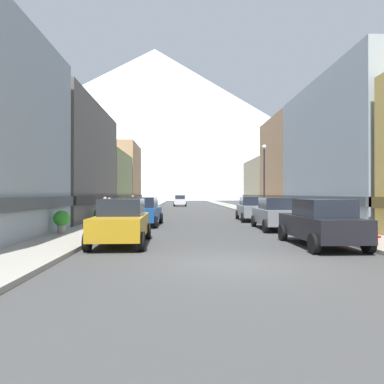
{
  "coord_description": "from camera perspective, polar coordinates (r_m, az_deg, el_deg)",
  "views": [
    {
      "loc": [
        -1.47,
        -9.78,
        1.98
      ],
      "look_at": [
        0.16,
        40.93,
        2.25
      ],
      "focal_mm": 32.57,
      "sensor_mm": 36.0,
      "label": 1
    }
  ],
  "objects": [
    {
      "name": "storefront_left_1",
      "position": [
        28.39,
        -23.64,
        4.1
      ],
      "size": [
        9.28,
        13.0,
        8.61
      ],
      "color": "#66605B",
      "rests_on": "ground"
    },
    {
      "name": "car_right_2",
      "position": [
        26.07,
        9.85,
        -2.69
      ],
      "size": [
        2.24,
        4.48,
        1.78
      ],
      "color": "slate",
      "rests_on": "ground"
    },
    {
      "name": "car_right_1",
      "position": [
        19.86,
        13.58,
        -3.43
      ],
      "size": [
        2.17,
        4.45,
        1.78
      ],
      "color": "slate",
      "rests_on": "ground"
    },
    {
      "name": "storefront_left_3",
      "position": [
        49.56,
        -13.65,
        2.34
      ],
      "size": [
        8.52,
        9.26,
        8.84
      ],
      "color": "tan",
      "rests_on": "ground"
    },
    {
      "name": "fire_hydrant_near",
      "position": [
        14.09,
        27.78,
        -6.21
      ],
      "size": [
        0.4,
        0.22,
        0.7
      ],
      "color": "red",
      "rests_on": "sidewalk_right"
    },
    {
      "name": "car_left_0",
      "position": [
        13.99,
        -11.45,
        -4.75
      ],
      "size": [
        2.16,
        4.45,
        1.78
      ],
      "color": "#B28419",
      "rests_on": "ground"
    },
    {
      "name": "storefront_right_2",
      "position": [
        37.44,
        19.61,
        3.78
      ],
      "size": [
        9.68,
        9.07,
        9.61
      ],
      "color": "tan",
      "rests_on": "ground"
    },
    {
      "name": "ground_plane",
      "position": [
        10.08,
        6.74,
        -11.65
      ],
      "size": [
        400.0,
        400.0,
        0.0
      ],
      "primitive_type": "plane",
      "color": "#3D3D3D"
    },
    {
      "name": "sidewalk_right",
      "position": [
        45.48,
        7.95,
        -2.71
      ],
      "size": [
        2.5,
        100.0,
        0.15
      ],
      "primitive_type": "cube",
      "color": "gray",
      "rests_on": "ground"
    },
    {
      "name": "pedestrian_2",
      "position": [
        22.61,
        -14.05,
        -3.02
      ],
      "size": [
        0.36,
        0.36,
        1.65
      ],
      "color": "#333338",
      "rests_on": "sidewalk_left"
    },
    {
      "name": "storefront_right_1",
      "position": [
        26.58,
        26.65,
        5.52
      ],
      "size": [
        7.59,
        13.82,
        9.66
      ],
      "color": "#99A5B2",
      "rests_on": "ground"
    },
    {
      "name": "car_left_1",
      "position": [
        21.88,
        -7.96,
        -3.14
      ],
      "size": [
        2.23,
        4.47,
        1.78
      ],
      "color": "#19478C",
      "rests_on": "ground"
    },
    {
      "name": "mountain_backdrop",
      "position": [
        276.1,
        -6.14,
        11.22
      ],
      "size": [
        333.84,
        333.84,
        114.27
      ],
      "primitive_type": "cone",
      "color": "silver",
      "rests_on": "ground"
    },
    {
      "name": "sidewalk_left",
      "position": [
        45.07,
        -7.93,
        -2.73
      ],
      "size": [
        2.5,
        100.0,
        0.15
      ],
      "primitive_type": "cube",
      "color": "gray",
      "rests_on": "ground"
    },
    {
      "name": "car_driving_0",
      "position": [
        56.48,
        -1.97,
        -1.41
      ],
      "size": [
        2.06,
        4.4,
        1.78
      ],
      "color": "silver",
      "rests_on": "ground"
    },
    {
      "name": "potted_plant_1",
      "position": [
        24.07,
        -15.14,
        -3.67
      ],
      "size": [
        0.58,
        0.58,
        0.83
      ],
      "color": "brown",
      "rests_on": "sidewalk_left"
    },
    {
      "name": "car_right_0",
      "position": [
        14.01,
        20.36,
        -4.73
      ],
      "size": [
        2.14,
        4.44,
        1.78
      ],
      "color": "black",
      "rests_on": "ground"
    },
    {
      "name": "streetlamp_right",
      "position": [
        29.13,
        11.73,
        3.64
      ],
      "size": [
        0.36,
        0.36,
        5.86
      ],
      "color": "black",
      "rests_on": "sidewalk_right"
    },
    {
      "name": "potted_plant_0",
      "position": [
        17.26,
        -20.57,
        -4.25
      ],
      "size": [
        0.74,
        0.74,
        1.07
      ],
      "color": "gray",
      "rests_on": "sidewalk_left"
    },
    {
      "name": "pedestrian_1",
      "position": [
        35.17,
        -9.65,
        -2.01
      ],
      "size": [
        0.36,
        0.36,
        1.69
      ],
      "color": "maroon",
      "rests_on": "sidewalk_left"
    },
    {
      "name": "trash_bin_right",
      "position": [
        20.48,
        20.67,
        -4.04
      ],
      "size": [
        0.59,
        0.59,
        0.98
      ],
      "color": "#4C5156",
      "rests_on": "sidewalk_right"
    },
    {
      "name": "storefront_left_2",
      "position": [
        39.27,
        -15.24,
        1.34
      ],
      "size": [
        6.44,
        10.35,
        6.46
      ],
      "color": "#8C9966",
      "rests_on": "ground"
    },
    {
      "name": "pedestrian_0",
      "position": [
        23.88,
        -13.39,
        -2.96
      ],
      "size": [
        0.36,
        0.36,
        1.58
      ],
      "color": "#333338",
      "rests_on": "sidewalk_left"
    },
    {
      "name": "parking_meter_near",
      "position": [
        17.67,
        22.33,
        -3.43
      ],
      "size": [
        0.14,
        0.1,
        1.33
      ],
      "color": "#595960",
      "rests_on": "sidewalk_right"
    },
    {
      "name": "storefront_right_3",
      "position": [
        46.44,
        14.62,
        1.05
      ],
      "size": [
        8.67,
        10.22,
        6.38
      ],
      "color": "beige",
      "rests_on": "ground"
    }
  ]
}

